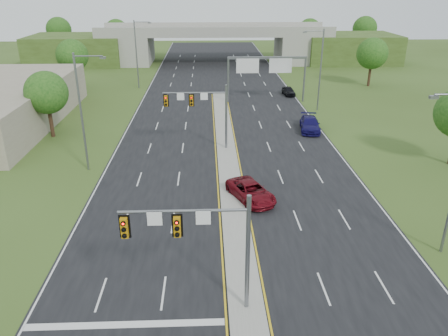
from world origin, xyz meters
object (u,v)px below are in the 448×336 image
signal_mast_near (204,237)px  car_far_a (251,192)px  signal_mast_far (204,107)px  sign_gantry (266,67)px  car_far_c (289,91)px  car_far_b (310,124)px  overpass (215,46)px

signal_mast_near → car_far_a: signal_mast_near is taller
signal_mast_far → car_far_a: (3.76, -11.89, -3.97)m
signal_mast_near → sign_gantry: size_ratio=0.60×
car_far_c → signal_mast_far: bearing=-124.2°
sign_gantry → car_far_c: sign_gantry is taller
car_far_a → car_far_b: size_ratio=0.97×
car_far_b → car_far_c: 18.01m
signal_mast_near → car_far_c: size_ratio=1.81×
signal_mast_near → car_far_b: signal_mast_near is taller
car_far_a → car_far_b: 19.98m
car_far_c → overpass: bearing=104.2°
signal_mast_far → car_far_a: bearing=-72.4°
signal_mast_far → overpass: size_ratio=0.09×
car_far_a → signal_mast_far: bearing=84.1°
overpass → car_far_c: size_ratio=20.71×
sign_gantry → car_far_a: bearing=-99.2°
overpass → car_far_a: (1.50, -66.96, -2.79)m
overpass → signal_mast_far: bearing=-92.4°
overpass → car_far_a: 67.04m
car_far_b → signal_mast_far: bearing=-146.6°
signal_mast_near → car_far_c: 50.93m
signal_mast_far → overpass: bearing=87.6°
car_far_a → car_far_c: 37.13m
signal_mast_near → sign_gantry: signal_mast_near is taller
car_far_a → sign_gantry: bearing=57.3°
signal_mast_far → car_far_b: bearing=25.4°
signal_mast_far → car_far_b: 14.54m
sign_gantry → overpass: bearing=100.8°
signal_mast_far → car_far_c: (13.26, 24.00, -4.05)m
sign_gantry → car_far_b: bearing=-75.2°
overpass → car_far_b: (10.39, -49.06, -2.74)m
car_far_a → overpass: bearing=67.8°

